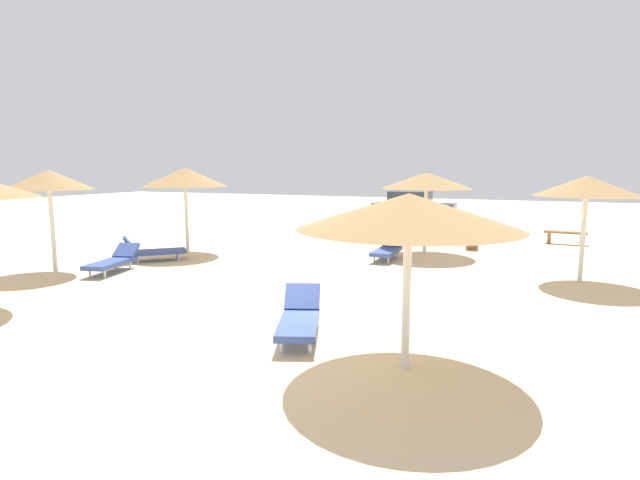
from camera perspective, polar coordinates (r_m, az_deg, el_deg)
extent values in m
plane|color=beige|center=(9.35, -7.42, -9.74)|extent=(80.00, 80.00, 0.00)
cylinder|color=silver|center=(17.15, 11.88, 2.25)|extent=(0.12, 0.12, 2.29)
cone|color=olive|center=(17.07, 12.01, 6.63)|extent=(3.02, 3.02, 0.54)
cylinder|color=silver|center=(7.26, 9.82, -6.33)|extent=(0.12, 0.12, 2.12)
cone|color=olive|center=(7.06, 10.06, 3.24)|extent=(3.15, 3.15, 0.50)
cylinder|color=silver|center=(15.60, -28.13, 1.06)|extent=(0.12, 0.12, 2.38)
cone|color=olive|center=(15.52, -28.47, 6.05)|extent=(2.29, 2.29, 0.54)
cylinder|color=silver|center=(17.50, -14.92, 2.37)|extent=(0.12, 0.12, 2.35)
cone|color=olive|center=(17.42, -15.09, 6.92)|extent=(2.78, 2.78, 0.62)
cylinder|color=silver|center=(14.16, 27.71, 0.24)|extent=(0.12, 0.12, 2.28)
cone|color=olive|center=(14.06, 28.06, 5.45)|extent=(2.50, 2.50, 0.50)
cube|color=#33478C|center=(15.84, 7.57, -1.27)|extent=(0.66, 1.71, 0.12)
cube|color=#33478C|center=(16.57, 8.30, 0.05)|extent=(0.65, 0.44, 0.46)
cylinder|color=silver|center=(16.50, 7.36, -1.49)|extent=(0.06, 0.06, 0.22)
cylinder|color=silver|center=(16.39, 8.84, -1.58)|extent=(0.06, 0.06, 0.22)
cylinder|color=silver|center=(15.36, 6.18, -2.19)|extent=(0.06, 0.06, 0.22)
cylinder|color=silver|center=(15.25, 7.77, -2.30)|extent=(0.06, 0.06, 0.22)
cube|color=#33478C|center=(8.54, -2.43, -9.43)|extent=(1.20, 1.82, 0.12)
cube|color=#33478C|center=(9.24, -2.01, -6.47)|extent=(0.76, 0.65, 0.43)
cylinder|color=silver|center=(9.19, -3.49, -9.29)|extent=(0.06, 0.06, 0.22)
cylinder|color=silver|center=(9.15, -0.71, -9.34)|extent=(0.06, 0.06, 0.22)
cylinder|color=silver|center=(8.06, -4.39, -11.84)|extent=(0.06, 0.06, 0.22)
cylinder|color=silver|center=(8.02, -1.19, -11.92)|extent=(0.06, 0.06, 0.22)
cube|color=#33478C|center=(14.92, -22.74, -2.43)|extent=(1.00, 1.80, 0.12)
cube|color=#33478C|center=(15.55, -21.17, -1.09)|extent=(0.73, 0.61, 0.40)
cylinder|color=silver|center=(15.56, -22.17, -2.62)|extent=(0.06, 0.06, 0.22)
cylinder|color=silver|center=(15.33, -20.79, -2.70)|extent=(0.06, 0.06, 0.22)
cylinder|color=silver|center=(14.59, -24.72, -3.46)|extent=(0.06, 0.06, 0.22)
cylinder|color=silver|center=(14.34, -23.28, -3.56)|extent=(0.06, 0.06, 0.22)
cube|color=#33478C|center=(16.39, -17.98, -1.28)|extent=(1.66, 1.64, 0.12)
cube|color=#33478C|center=(16.33, -20.82, -0.45)|extent=(0.72, 0.73, 0.49)
cylinder|color=silver|center=(16.19, -20.03, -2.11)|extent=(0.06, 0.06, 0.22)
cylinder|color=silver|center=(16.62, -20.06, -1.85)|extent=(0.06, 0.06, 0.22)
cylinder|color=silver|center=(16.24, -15.79, -1.89)|extent=(0.06, 0.06, 0.22)
cylinder|color=silver|center=(16.68, -15.93, -1.64)|extent=(0.06, 0.06, 0.22)
cube|color=brown|center=(18.98, 16.91, 0.53)|extent=(0.53, 1.53, 0.08)
cube|color=brown|center=(18.47, 16.83, -0.44)|extent=(0.37, 0.15, 0.41)
cube|color=brown|center=(19.55, 16.92, 0.02)|extent=(0.37, 0.15, 0.41)
cube|color=brown|center=(21.12, 26.13, 0.79)|extent=(1.52, 0.50, 0.08)
cube|color=brown|center=(21.16, 24.61, 0.22)|extent=(0.14, 0.37, 0.41)
cube|color=brown|center=(21.14, 27.58, 0.03)|extent=(0.14, 0.37, 0.41)
cube|color=black|center=(25.51, 10.63, 3.12)|extent=(4.07, 1.87, 0.90)
cube|color=#262D38|center=(25.49, 10.23, 4.82)|extent=(2.07, 1.64, 0.60)
cylinder|color=black|center=(26.20, 13.86, 2.38)|extent=(0.65, 0.25, 0.64)
cylinder|color=black|center=(24.47, 13.34, 2.00)|extent=(0.65, 0.25, 0.64)
cylinder|color=black|center=(26.67, 8.09, 2.64)|extent=(0.65, 0.25, 0.64)
cylinder|color=black|center=(24.96, 7.19, 2.28)|extent=(0.65, 0.25, 0.64)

